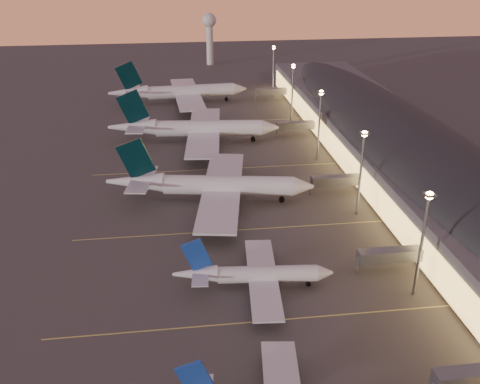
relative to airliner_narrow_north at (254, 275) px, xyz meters
The scene contains 9 objects.
ground 8.30m from the airliner_narrow_north, 92.36° to the right, with size 700.00×700.00×0.00m, color #3C3937.
airliner_narrow_north is the anchor object (origin of this frame).
airliner_wide_near 47.53m from the airliner_narrow_north, 97.64° to the left, with size 63.76×58.77×20.44m.
airliner_wide_mid 102.40m from the airliner_narrow_north, 94.65° to the left, with size 67.95×62.20×21.73m.
airliner_wide_far 161.09m from the airliner_narrow_north, 94.57° to the left, with size 68.50×62.44×21.92m.
terminal_building 89.60m from the airliner_narrow_north, 46.54° to the left, with size 56.35×255.00×17.46m.
light_masts 69.09m from the airliner_narrow_north, 58.15° to the left, with size 2.20×217.20×25.90m.
radar_tower 253.31m from the airliner_narrow_north, 87.80° to the left, with size 9.00×9.00×32.50m.
lane_markings 32.63m from the airliner_narrow_north, 90.55° to the left, with size 90.00×180.36×0.00m.
Camera 1 is at (-16.05, -94.50, 72.64)m, focal length 40.00 mm.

